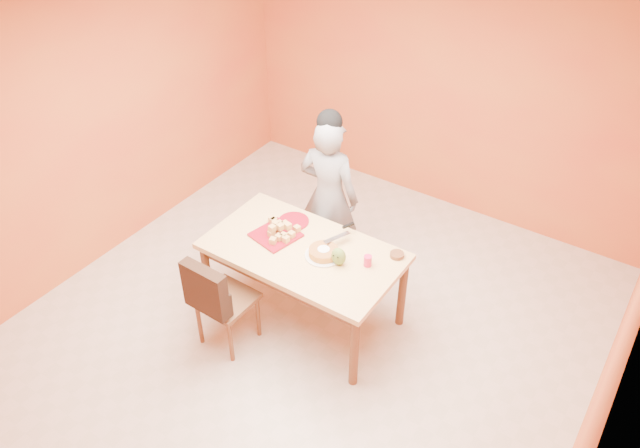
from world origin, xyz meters
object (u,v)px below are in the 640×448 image
Objects in this scene: magenta_glass at (368,261)px; dining_chair at (224,299)px; dining_table at (303,258)px; checker_tin at (397,255)px; pastry_platter at (276,235)px; sponge_cake at (324,252)px; person at (329,196)px; red_dinner_plate at (294,221)px; egg_ornament at (339,256)px.

dining_chair is at bearing -141.96° from magenta_glass.
checker_tin reaches higher than dining_table.
pastry_platter is 0.47m from sponge_cake.
person is 16.96× the size of magenta_glass.
red_dinner_plate is (-0.28, 0.26, 0.10)m from dining_table.
sponge_cake is at bearing -26.62° from red_dinner_plate.
red_dinner_plate is at bearing -174.85° from checker_tin.
magenta_glass is (0.20, 0.11, -0.03)m from egg_ornament.
dining_chair is 0.88m from sponge_cake.
person is 0.47m from red_dinner_plate.
dining_chair is 1.35m from person.
egg_ornament reaches higher than pastry_platter.
checker_tin is at bearing 57.62° from magenta_glass.
pastry_platter is 1.28× the size of red_dinner_plate.
checker_tin is (0.96, 0.09, 0.01)m from red_dinner_plate.
magenta_glass is (0.76, -0.60, 0.02)m from person.
dining_table is 0.77m from checker_tin.
dining_table is at bearing 59.66° from dining_chair.
red_dinner_plate is 2.33× the size of checker_tin.
sponge_cake is 2.60× the size of magenta_glass.
sponge_cake is at bearing -170.51° from egg_ornament.
dining_table is 0.72m from dining_chair.
red_dinner_plate is at bearing 87.42° from pastry_platter.
magenta_glass is at bearing 15.09° from sponge_cake.
sponge_cake is 0.59m from checker_tin.
egg_ornament reaches higher than checker_tin.
pastry_platter is at bearing -172.88° from magenta_glass.
egg_ornament is 0.23m from magenta_glass.
person is at bearing 157.07° from checker_tin.
pastry_platter reaches higher than red_dinner_plate.
pastry_platter is at bearing -161.36° from checker_tin.
magenta_glass is (0.90, 0.71, 0.33)m from dining_chair.
person is at bearing 120.12° from sponge_cake.
dining_chair reaches higher than egg_ornament.
pastry_platter is 0.63m from egg_ornament.
red_dinner_plate is at bearing 76.42° from person.
egg_ornament is (0.56, -0.72, 0.05)m from person.
dining_chair is 0.99m from egg_ornament.
red_dinner_plate is 1.11× the size of sponge_cake.
pastry_platter is 3.70× the size of magenta_glass.
dining_chair is 1.43m from checker_tin.
dining_chair reaches higher than pastry_platter.
pastry_platter is 0.83m from magenta_glass.
checker_tin reaches higher than red_dinner_plate.
red_dinner_plate is (0.01, 0.24, -0.00)m from pastry_platter.
dining_chair is 8.13× the size of checker_tin.
person reaches higher than magenta_glass.
checker_tin is at bearing 32.80° from sponge_cake.
checker_tin is (0.34, 0.34, -0.06)m from egg_ornament.
checker_tin reaches higher than pastry_platter.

